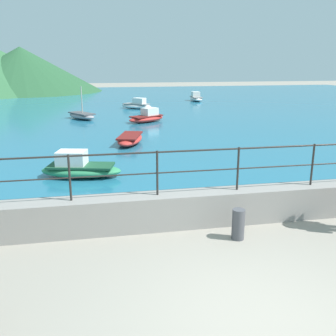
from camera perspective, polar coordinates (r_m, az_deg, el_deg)
The scene contains 12 objects.
ground_plane at distance 5.44m, azimuth 13.97°, elevation -21.62°, with size 120.00×120.00×0.00m, color gray.
promenade_wall at distance 7.91m, azimuth 4.45°, elevation -6.00°, with size 20.00×0.56×0.70m, color gray.
railing at distance 7.61m, azimuth 4.60°, elevation 0.80°, with size 18.44×0.04×0.90m.
lake_water at distance 29.96m, azimuth -7.22°, elevation 9.26°, with size 64.00×44.32×0.06m, color #236B89.
hill_secondary at distance 46.74m, azimuth -21.07°, elevation 13.58°, with size 17.73×17.73×4.92m, color #285633.
bollard at distance 7.39m, azimuth 10.46°, elevation -8.28°, with size 0.24×0.24×0.60m, color #4C4C51.
boat_0 at distance 27.49m, azimuth -4.69°, elevation 9.39°, with size 2.39×2.08×0.76m.
boat_2 at distance 33.10m, azimuth 4.22°, elevation 10.44°, with size 0.99×2.33×0.76m.
boat_3 at distance 11.21m, azimuth -13.12°, elevation 0.02°, with size 2.45×1.41×0.76m.
boat_4 at distance 22.91m, azimuth -12.79°, elevation 7.67°, with size 1.98×2.43×1.87m.
boat_5 at distance 15.53m, azimuth -5.72°, elevation 4.36°, with size 1.51×2.46×0.36m.
boat_6 at distance 21.23m, azimuth -3.16°, elevation 7.61°, with size 2.42×2.00×0.76m.
Camera 1 is at (-2.00, -3.88, 3.25)m, focal length 40.74 mm.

